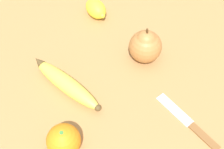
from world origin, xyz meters
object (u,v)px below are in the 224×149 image
object	(u,v)px
orange	(64,141)
lemon	(96,9)
paring_knife	(190,123)
banana	(66,84)
pear	(145,45)

from	to	relation	value
orange	lemon	bearing A→B (deg)	156.70
orange	paring_knife	size ratio (longest dim) A/B	0.42
lemon	paring_knife	world-z (taller)	lemon
lemon	banana	bearing A→B (deg)	-29.74
orange	pear	xyz separation A→B (m)	(-0.18, 0.24, 0.01)
pear	paring_knife	distance (m)	0.21
lemon	paring_knife	distance (m)	0.40
banana	orange	distance (m)	0.15
pear	lemon	distance (m)	0.20
pear	paring_knife	world-z (taller)	pear
lemon	paring_knife	bearing A→B (deg)	15.60
pear	paring_knife	size ratio (longest dim) A/B	0.61
paring_knife	banana	bearing A→B (deg)	122.08
orange	paring_knife	xyz separation A→B (m)	(0.02, 0.27, -0.03)
orange	pear	distance (m)	0.30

